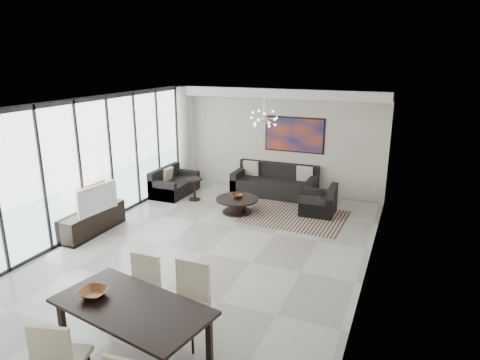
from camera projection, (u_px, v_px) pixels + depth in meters
The scene contains 19 objects.
room_shell at pixel (226, 186), 7.82m from camera, with size 6.00×9.00×2.90m.
window_wall at pixel (83, 167), 9.03m from camera, with size 0.37×8.95×2.90m.
soffit at pixel (276, 93), 11.43m from camera, with size 5.98×0.40×0.26m, color white.
painting at pixel (294, 135), 11.72m from camera, with size 1.68×0.04×0.98m, color #C2441B.
chandelier at pixel (264, 118), 9.85m from camera, with size 0.66×0.66×0.71m.
rug at pixel (295, 217), 10.30m from camera, with size 2.35×1.81×0.01m, color black.
coffee_table at pixel (237, 204), 10.55m from camera, with size 1.05×1.05×0.37m.
bowl_coffee at pixel (238, 196), 10.55m from camera, with size 0.25×0.25×0.08m, color brown.
sofa_main at pixel (275, 185), 11.89m from camera, with size 2.31×0.94×0.84m.
loveseat at pixel (174, 185), 11.97m from camera, with size 0.82×1.46×0.73m.
armchair at pixel (320, 204), 10.46m from camera, with size 0.83×0.87×0.71m.
side_table at pixel (194, 185), 11.41m from camera, with size 0.44×0.44×0.60m.
tv_console at pixel (92, 221), 9.33m from camera, with size 0.47×1.69×0.53m, color black.
television at pixel (94, 198), 9.06m from camera, with size 1.05×0.14×0.61m, color gray.
dining_table at pixel (132, 311), 5.23m from camera, with size 2.14×1.35×0.83m.
dining_chair_sw at pixel (58, 356), 4.66m from camera, with size 0.58×0.58×1.04m.
dining_chair_nw at pixel (143, 285), 6.12m from camera, with size 0.48×0.48×1.02m.
dining_chair_ne at pixel (189, 296), 5.77m from camera, with size 0.51×0.51×1.10m.
bowl_dining at pixel (94, 293), 5.39m from camera, with size 0.36×0.36×0.09m, color brown.
Camera 1 is at (3.55, -6.81, 3.76)m, focal length 32.00 mm.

